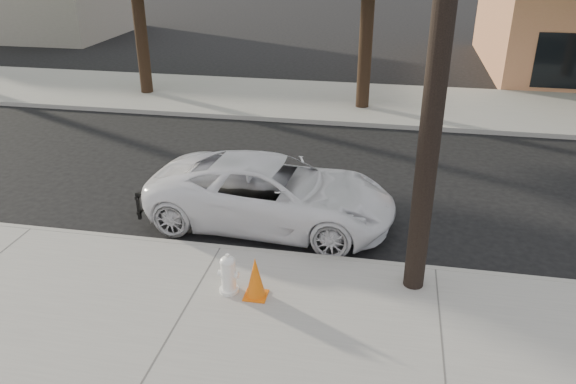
% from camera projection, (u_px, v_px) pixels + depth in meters
% --- Properties ---
extents(ground, '(120.00, 120.00, 0.00)m').
position_uv_depth(ground, '(249.00, 205.00, 12.66)').
color(ground, black).
rests_on(ground, ground).
extents(near_sidewalk, '(90.00, 4.40, 0.15)m').
position_uv_depth(near_sidewalk, '(180.00, 321.00, 8.81)').
color(near_sidewalk, gray).
rests_on(near_sidewalk, ground).
extents(far_sidewalk, '(90.00, 5.00, 0.15)m').
position_uv_depth(far_sidewalk, '(307.00, 100.00, 20.19)').
color(far_sidewalk, gray).
rests_on(far_sidewalk, ground).
extents(curb_near, '(90.00, 0.12, 0.16)m').
position_uv_depth(curb_near, '(221.00, 250.00, 10.76)').
color(curb_near, '#9E9B93').
rests_on(curb_near, ground).
extents(utility_pole, '(1.40, 0.34, 9.00)m').
position_uv_depth(utility_pole, '(445.00, 6.00, 7.65)').
color(utility_pole, black).
rests_on(utility_pole, near_sidewalk).
extents(police_cruiser, '(5.24, 2.69, 1.41)m').
position_uv_depth(police_cruiser, '(272.00, 193.00, 11.61)').
color(police_cruiser, white).
rests_on(police_cruiser, ground).
extents(fire_hydrant, '(0.35, 0.33, 0.67)m').
position_uv_depth(fire_hydrant, '(228.00, 275.00, 9.26)').
color(fire_hydrant, white).
rests_on(fire_hydrant, near_sidewalk).
extents(traffic_cone, '(0.38, 0.38, 0.73)m').
position_uv_depth(traffic_cone, '(255.00, 278.00, 9.13)').
color(traffic_cone, orange).
rests_on(traffic_cone, near_sidewalk).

